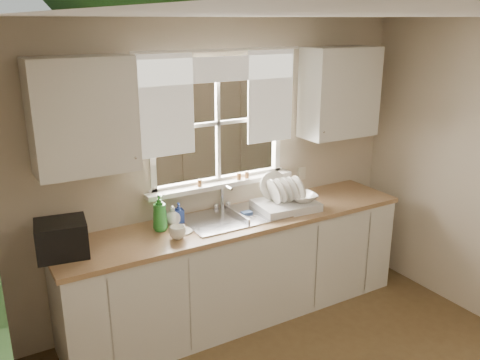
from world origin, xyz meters
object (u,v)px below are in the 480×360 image
soap_bottle_a (160,212)px  black_appliance (62,238)px  dish_rack (285,201)px  cup (178,233)px

soap_bottle_a → black_appliance: bearing=-175.2°
dish_rack → black_appliance: size_ratio=1.61×
dish_rack → cup: dish_rack is taller
cup → soap_bottle_a: bearing=94.5°
cup → black_appliance: bearing=160.4°
dish_rack → soap_bottle_a: 1.12m
soap_bottle_a → black_appliance: (-0.75, -0.06, -0.02)m
soap_bottle_a → cup: size_ratio=2.38×
dish_rack → cup: 1.06m
soap_bottle_a → cup: (0.05, -0.22, -0.10)m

